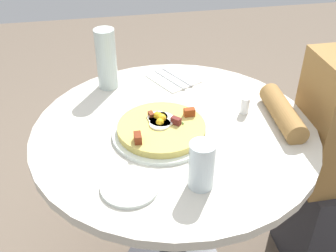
# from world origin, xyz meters

# --- Properties ---
(dining_table) EXTENTS (0.90, 0.90, 0.71)m
(dining_table) POSITION_xyz_m (0.00, 0.00, 0.55)
(dining_table) COLOR beige
(dining_table) RESTS_ON ground_plane
(pizza_plate) EXTENTS (0.30, 0.30, 0.01)m
(pizza_plate) POSITION_xyz_m (-0.04, -0.02, 0.72)
(pizza_plate) COLOR silver
(pizza_plate) RESTS_ON dining_table
(breakfast_pizza) EXTENTS (0.27, 0.27, 0.05)m
(breakfast_pizza) POSITION_xyz_m (-0.04, -0.02, 0.74)
(breakfast_pizza) COLOR #CAB658
(breakfast_pizza) RESTS_ON pizza_plate
(bread_plate) EXTENTS (0.15, 0.15, 0.01)m
(bread_plate) POSITION_xyz_m (-0.17, -0.24, 0.72)
(bread_plate) COLOR silver
(bread_plate) RESTS_ON dining_table
(napkin) EXTENTS (0.20, 0.22, 0.00)m
(napkin) POSITION_xyz_m (0.06, 0.32, 0.72)
(napkin) COLOR white
(napkin) RESTS_ON dining_table
(fork) EXTENTS (0.09, 0.17, 0.00)m
(fork) POSITION_xyz_m (0.07, 0.32, 0.72)
(fork) COLOR silver
(fork) RESTS_ON napkin
(knife) EXTENTS (0.09, 0.17, 0.00)m
(knife) POSITION_xyz_m (0.04, 0.31, 0.72)
(knife) COLOR silver
(knife) RESTS_ON napkin
(water_glass) EXTENTS (0.07, 0.07, 0.13)m
(water_glass) POSITION_xyz_m (0.02, -0.26, 0.78)
(water_glass) COLOR silver
(water_glass) RESTS_ON dining_table
(water_bottle) EXTENTS (0.07, 0.07, 0.22)m
(water_bottle) POSITION_xyz_m (-0.18, 0.31, 0.82)
(water_bottle) COLOR silver
(water_bottle) RESTS_ON dining_table
(salt_shaker) EXTENTS (0.03, 0.03, 0.06)m
(salt_shaker) POSITION_xyz_m (0.25, 0.05, 0.74)
(salt_shaker) COLOR white
(salt_shaker) RESTS_ON dining_table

